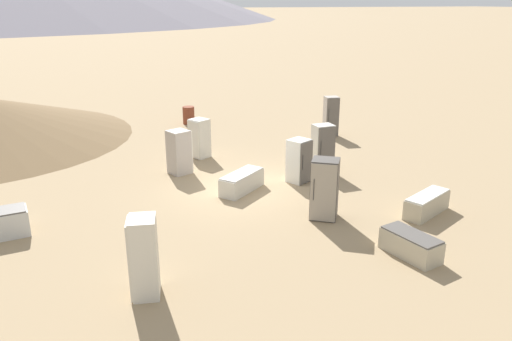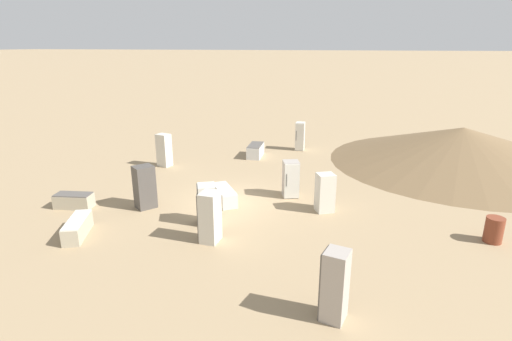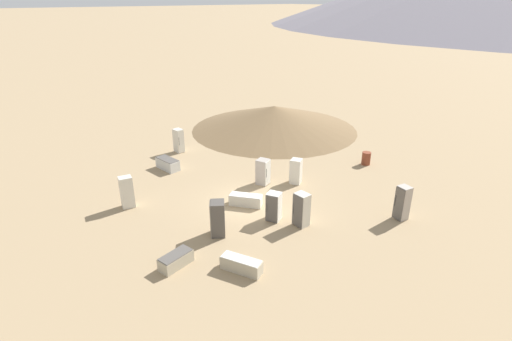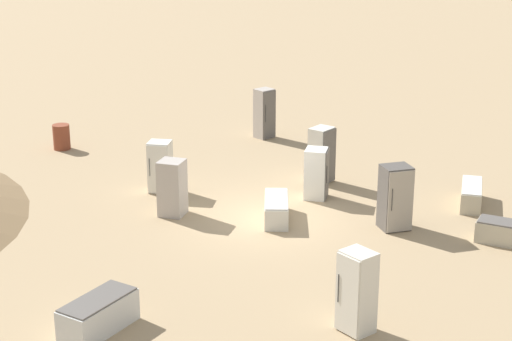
% 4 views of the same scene
% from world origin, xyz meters
% --- Properties ---
extents(ground_plane, '(1000.00, 1000.00, 0.00)m').
position_xyz_m(ground_plane, '(0.00, 0.00, 0.00)').
color(ground_plane, '#9E8460').
extents(dirt_mound, '(14.81, 14.81, 2.13)m').
position_xyz_m(dirt_mound, '(10.78, 9.50, 1.07)').
color(dirt_mound, brown).
rests_on(dirt_mound, ground_plane).
extents(discarded_fridge_0, '(0.92, 0.92, 1.62)m').
position_xyz_m(discarded_fridge_0, '(4.10, 0.22, 0.81)').
color(discarded_fridge_0, beige).
rests_on(discarded_fridge_0, ground_plane).
extents(discarded_fridge_1, '(1.66, 0.98, 0.62)m').
position_xyz_m(discarded_fridge_1, '(-6.17, -2.45, 0.31)').
color(discarded_fridge_1, '#B2A88E').
rests_on(discarded_fridge_1, ground_plane).
extents(discarded_fridge_2, '(1.65, 1.89, 0.66)m').
position_xyz_m(discarded_fridge_2, '(-0.24, -0.05, 0.33)').
color(discarded_fridge_2, beige).
rests_on(discarded_fridge_2, ground_plane).
extents(discarded_fridge_3, '(0.81, 0.75, 1.86)m').
position_xyz_m(discarded_fridge_3, '(-5.47, 4.15, 0.93)').
color(discarded_fridge_3, beige).
rests_on(discarded_fridge_3, ground_plane).
extents(discarded_fridge_4, '(0.90, 0.94, 1.66)m').
position_xyz_m(discarded_fridge_4, '(2.41, 1.47, 0.83)').
color(discarded_fridge_4, '#A89E93').
rests_on(discarded_fridge_4, ground_plane).
extents(discarded_fridge_5, '(1.28, 1.94, 0.65)m').
position_xyz_m(discarded_fridge_5, '(-4.18, -4.62, 0.32)').
color(discarded_fridge_5, '#B2A88E').
rests_on(discarded_fridge_5, ground_plane).
extents(discarded_fridge_6, '(0.62, 0.78, 1.83)m').
position_xyz_m(discarded_fridge_6, '(1.25, 9.98, 0.92)').
color(discarded_fridge_6, beige).
rests_on(discarded_fridge_6, ground_plane).
extents(discarded_fridge_7, '(0.72, 0.73, 1.90)m').
position_xyz_m(discarded_fridge_7, '(5.19, -6.63, 0.95)').
color(discarded_fridge_7, '#A89E93').
rests_on(discarded_fridge_7, ground_plane).
extents(discarded_fridge_8, '(0.98, 1.89, 0.77)m').
position_xyz_m(discarded_fridge_8, '(-1.07, 7.54, 0.38)').
color(discarded_fridge_8, silver).
rests_on(discarded_fridge_8, ground_plane).
extents(discarded_fridge_9, '(0.65, 0.74, 1.83)m').
position_xyz_m(discarded_fridge_9, '(0.58, -3.63, 0.91)').
color(discarded_fridge_9, beige).
rests_on(discarded_fridge_9, ground_plane).
extents(discarded_fridge_10, '(1.03, 1.05, 1.84)m').
position_xyz_m(discarded_fridge_10, '(-3.25, -1.56, 0.92)').
color(discarded_fridge_10, '#4C4742').
rests_on(discarded_fridge_10, ground_plane).
extents(discarded_fridge_11, '(0.92, 0.92, 1.57)m').
position_xyz_m(discarded_fridge_11, '(-0.12, -2.28, 0.79)').
color(discarded_fridge_11, silver).
rests_on(discarded_fridge_11, ground_plane).
extents(rusty_barrel, '(0.62, 0.62, 0.92)m').
position_xyz_m(rusty_barrel, '(10.14, -0.87, 0.46)').
color(rusty_barrel, brown).
rests_on(rusty_barrel, ground_plane).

